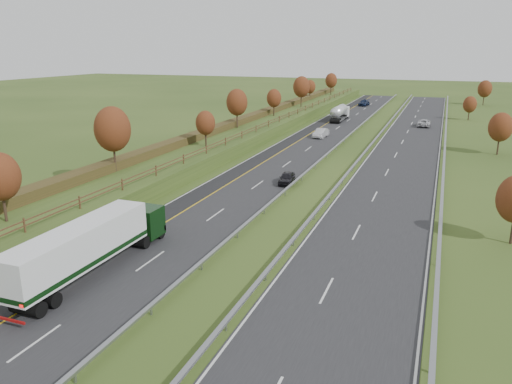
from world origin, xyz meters
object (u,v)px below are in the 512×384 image
at_px(car_dark_near, 287,178).
at_px(car_oncoming, 424,123).
at_px(box_lorry, 90,245).
at_px(road_tanker, 340,113).
at_px(car_silver_mid, 321,133).
at_px(car_small_far, 364,103).

relative_size(car_dark_near, car_oncoming, 0.74).
relative_size(box_lorry, road_tanker, 1.45).
bearing_deg(car_silver_mid, car_small_far, 96.24).
bearing_deg(car_oncoming, road_tanker, -7.82).
bearing_deg(car_dark_near, car_silver_mid, 89.94).
height_order(car_dark_near, car_silver_mid, car_silver_mid).
height_order(car_silver_mid, car_oncoming, car_silver_mid).
xyz_separation_m(box_lorry, car_dark_near, (5.84, 29.32, -1.59)).
xyz_separation_m(car_dark_near, car_silver_mid, (-3.79, 33.59, 0.11)).
bearing_deg(car_small_far, car_oncoming, -58.11).
bearing_deg(car_small_far, road_tanker, -85.95).
height_order(box_lorry, road_tanker, box_lorry).
bearing_deg(car_dark_near, car_small_far, 86.38).
relative_size(car_dark_near, car_small_far, 0.73).
xyz_separation_m(car_silver_mid, car_oncoming, (17.28, 20.61, -0.05)).
height_order(car_dark_near, car_small_far, car_small_far).
distance_m(road_tanker, car_oncoming, 18.71).
bearing_deg(road_tanker, box_lorry, -90.56).
height_order(road_tanker, car_small_far, road_tanker).
relative_size(car_silver_mid, car_oncoming, 0.89).
xyz_separation_m(car_small_far, car_oncoming, (18.01, -35.35, -0.05)).
xyz_separation_m(box_lorry, car_silver_mid, (2.05, 62.91, -1.47)).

